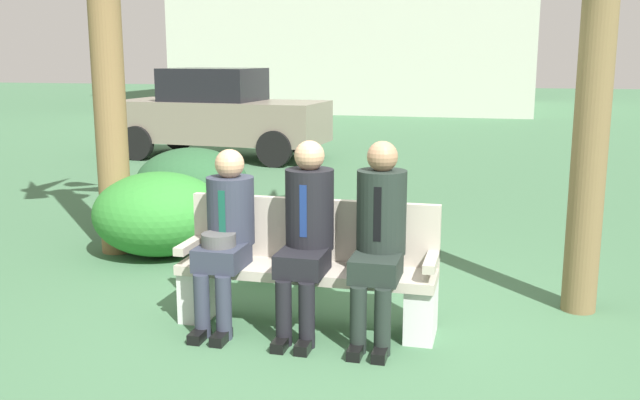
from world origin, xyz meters
name	(u,v)px	position (x,y,z in m)	size (l,w,h in m)	color
ground_plane	(334,328)	(0.00, 0.00, 0.00)	(80.00, 80.00, 0.00)	#3F6947
park_bench	(308,268)	(-0.20, 0.05, 0.42)	(1.84, 0.44, 0.90)	#B7AD9E
seated_man_left	(226,229)	(-0.77, -0.09, 0.71)	(0.34, 0.72, 1.26)	#2D3342
seated_man_middle	(306,228)	(-0.18, -0.07, 0.75)	(0.34, 0.72, 1.34)	black
seated_man_right	(379,231)	(0.32, -0.07, 0.75)	(0.34, 0.72, 1.35)	#1E2823
shrub_near_bench	(192,183)	(-2.44, 3.04, 0.42)	(1.35, 1.24, 0.84)	#285531
shrub_mid_lawn	(293,241)	(-0.69, 1.30, 0.27)	(0.85, 0.78, 0.53)	#206D25
shrub_far_lawn	(159,214)	(-2.09, 1.49, 0.41)	(1.30, 1.19, 0.81)	#2F7D2E
parked_car_near	(220,114)	(-4.04, 7.92, 0.84)	(4.00, 1.93, 1.68)	slate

